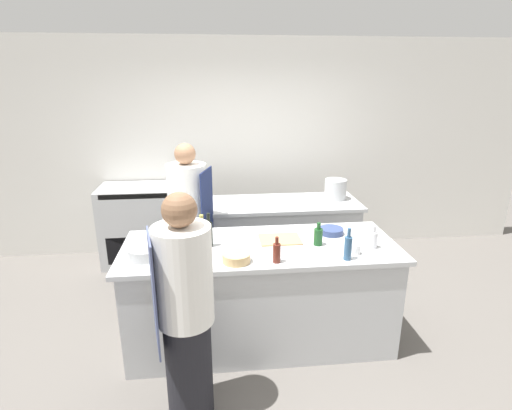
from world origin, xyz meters
name	(u,v)px	position (x,y,z in m)	size (l,w,h in m)	color
ground_plane	(260,337)	(0.00, 0.00, 0.00)	(16.00, 16.00, 0.00)	#605B56
wall_back	(242,149)	(0.00, 2.13, 1.40)	(8.00, 0.06, 2.80)	silver
prep_counter	(260,293)	(0.00, 0.00, 0.47)	(2.37, 0.92, 0.93)	#B7BABC
pass_counter	(269,240)	(0.25, 1.19, 0.47)	(2.07, 0.71, 0.93)	#B7BABC
oven_range	(142,225)	(-1.32, 1.78, 0.50)	(0.98, 0.60, 1.01)	#B7BABC
chef_at_prep_near	(185,312)	(-0.60, -0.80, 0.82)	(0.42, 0.41, 1.65)	black
chef_at_stove	(189,227)	(-0.65, 0.74, 0.85)	(0.45, 0.44, 1.71)	black
bottle_olive_oil	(202,230)	(-0.50, 0.15, 1.03)	(0.08, 0.08, 0.24)	#B2A84C
bottle_vinegar	(277,252)	(0.09, -0.34, 1.02)	(0.06, 0.06, 0.21)	#5B2319
bottle_wine	(373,239)	(0.94, -0.15, 1.01)	(0.08, 0.08, 0.19)	silver
bottle_cooking_oil	(318,236)	(0.49, -0.05, 1.01)	(0.08, 0.08, 0.20)	#19471E
bottle_sauce	(209,233)	(-0.44, 0.03, 1.05)	(0.06, 0.06, 0.30)	black
bottle_water	(348,247)	(0.65, -0.35, 1.04)	(0.06, 0.06, 0.26)	#2D5175
bowl_mixing_large	(144,253)	(-0.95, -0.15, 0.98)	(0.26, 0.26, 0.09)	#B7BABC
bowl_prep_small	(236,258)	(-0.22, -0.30, 0.97)	(0.22, 0.22, 0.07)	tan
bowl_ceramic_blue	(331,231)	(0.68, 0.19, 0.96)	(0.22, 0.22, 0.05)	navy
cup	(356,249)	(0.76, -0.26, 0.97)	(0.07, 0.07, 0.08)	white
cutting_board	(280,239)	(0.19, 0.09, 0.94)	(0.36, 0.27, 0.01)	tan
stockpot	(335,189)	(1.04, 1.25, 1.05)	(0.25, 0.25, 0.23)	#B7BABC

